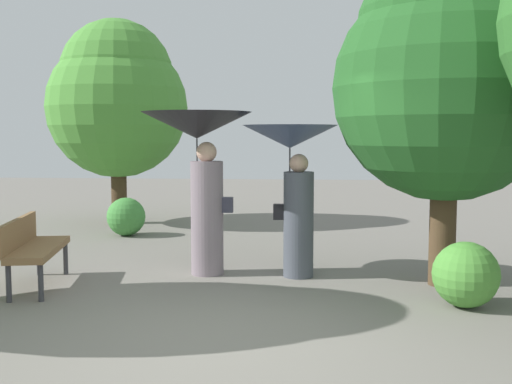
# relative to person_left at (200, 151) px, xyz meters

# --- Properties ---
(ground_plane) EXTENTS (40.00, 40.00, 0.00)m
(ground_plane) POSITION_rel_person_left_xyz_m (0.69, -2.43, -1.61)
(ground_plane) COLOR slate
(person_left) EXTENTS (1.43, 1.43, 2.12)m
(person_left) POSITION_rel_person_left_xyz_m (0.00, 0.00, 0.00)
(person_left) COLOR gray
(person_left) RESTS_ON ground
(person_right) EXTENTS (1.21, 1.21, 1.95)m
(person_right) POSITION_rel_person_left_xyz_m (1.20, -0.05, -0.17)
(person_right) COLOR #474C56
(person_right) RESTS_ON ground
(park_bench) EXTENTS (0.77, 1.57, 0.83)m
(park_bench) POSITION_rel_person_left_xyz_m (-1.88, -0.91, -1.10)
(park_bench) COLOR #38383D
(park_bench) RESTS_ON ground
(tree_near_left) EXTENTS (2.86, 2.86, 4.16)m
(tree_near_left) POSITION_rel_person_left_xyz_m (-2.52, 4.47, 0.98)
(tree_near_left) COLOR #42301E
(tree_near_left) RESTS_ON ground
(tree_mid_right) EXTENTS (2.70, 2.70, 4.09)m
(tree_mid_right) POSITION_rel_person_left_xyz_m (3.03, -0.34, 0.97)
(tree_mid_right) COLOR #4C3823
(tree_mid_right) RESTS_ON ground
(bush_path_left) EXTENTS (0.70, 0.70, 0.70)m
(bush_path_left) POSITION_rel_person_left_xyz_m (3.08, -1.33, -1.26)
(bush_path_left) COLOR #4C9338
(bush_path_left) RESTS_ON ground
(bush_path_right) EXTENTS (0.69, 0.69, 0.69)m
(bush_path_right) POSITION_rel_person_left_xyz_m (-1.90, 2.93, -1.26)
(bush_path_right) COLOR #428C3D
(bush_path_right) RESTS_ON ground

